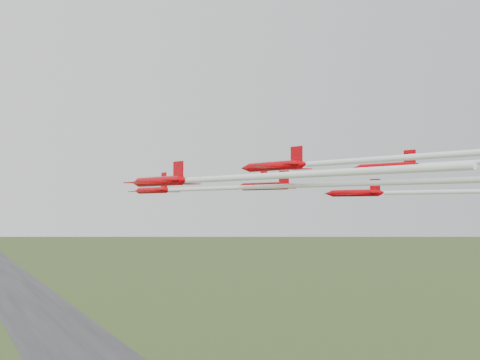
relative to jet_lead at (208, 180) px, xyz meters
name	(u,v)px	position (x,y,z in m)	size (l,w,h in m)	color
runway	(48,321)	(6.41, 196.12, -57.39)	(38.00, 900.00, 0.04)	#303032
jet_lead	(208,180)	(0.00, 0.00, 0.00)	(16.97, 60.15, 2.36)	#B90008
jet_row2_left	(219,188)	(-5.58, -16.11, -1.74)	(17.33, 62.23, 2.46)	#B90008
jet_row2_right	(294,175)	(12.21, -6.97, 0.85)	(14.61, 44.04, 2.35)	#B90008
jet_row3_left	(207,179)	(-12.73, -28.45, -1.09)	(15.47, 47.06, 2.92)	#B90008
jet_row3_mid	(370,183)	(9.28, -30.02, -1.27)	(23.45, 67.09, 2.79)	#B90008
jet_row3_right	(404,192)	(27.33, -16.41, -2.02)	(17.20, 46.51, 2.94)	#B90008
jet_row4_left	(352,161)	(-1.81, -40.82, 0.52)	(15.70, 49.49, 2.63)	#B90008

